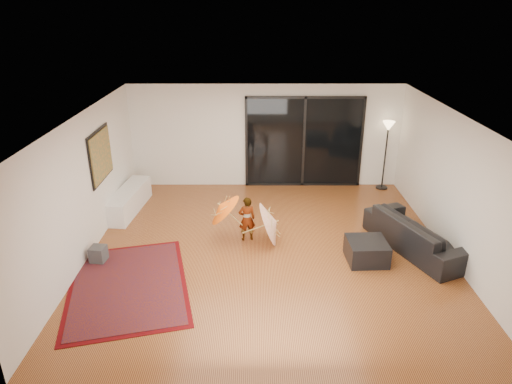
{
  "coord_description": "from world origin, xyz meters",
  "views": [
    {
      "loc": [
        -0.26,
        -7.99,
        4.6
      ],
      "look_at": [
        -0.25,
        0.35,
        1.1
      ],
      "focal_mm": 32.0,
      "sensor_mm": 36.0,
      "label": 1
    }
  ],
  "objects_px": {
    "child": "(247,219)",
    "sofa": "(417,234)",
    "media_console": "(129,200)",
    "ottoman": "(367,251)"
  },
  "relations": [
    {
      "from": "media_console",
      "to": "child",
      "type": "bearing_deg",
      "value": -21.27
    },
    {
      "from": "media_console",
      "to": "sofa",
      "type": "relative_size",
      "value": 0.81
    },
    {
      "from": "media_console",
      "to": "sofa",
      "type": "xyz_separation_m",
      "value": [
        6.2,
        -1.83,
        0.08
      ]
    },
    {
      "from": "ottoman",
      "to": "child",
      "type": "relative_size",
      "value": 0.77
    },
    {
      "from": "sofa",
      "to": "child",
      "type": "distance_m",
      "value": 3.41
    },
    {
      "from": "sofa",
      "to": "ottoman",
      "type": "distance_m",
      "value": 1.19
    },
    {
      "from": "media_console",
      "to": "child",
      "type": "xyz_separation_m",
      "value": [
        2.81,
        -1.44,
        0.21
      ]
    },
    {
      "from": "sofa",
      "to": "child",
      "type": "bearing_deg",
      "value": 60.77
    },
    {
      "from": "media_console",
      "to": "child",
      "type": "height_order",
      "value": "child"
    },
    {
      "from": "child",
      "to": "sofa",
      "type": "bearing_deg",
      "value": 161.43
    }
  ]
}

